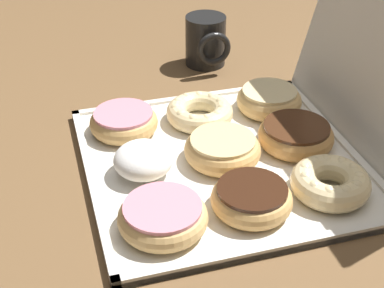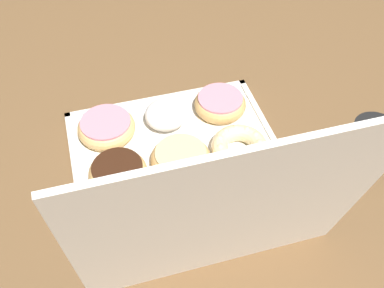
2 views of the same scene
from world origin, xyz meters
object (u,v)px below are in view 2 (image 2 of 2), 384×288
at_px(powdered_filled_donut_1, 164,115).
at_px(cruller_donut_8, 131,224).
at_px(chocolate_frosted_donut_7, 202,210).
at_px(donut_box, 181,167).
at_px(pink_frosted_donut_0, 220,103).
at_px(glazed_ring_donut_4, 180,161).
at_px(glazed_ring_donut_6, 264,196).
at_px(pink_frosted_donut_2, 106,127).
at_px(cruller_donut_3, 239,146).
at_px(coffee_mug, 368,145).
at_px(chocolate_frosted_donut_5, 118,173).

bearing_deg(powdered_filled_donut_1, cruller_donut_8, 64.16).
xyz_separation_m(powdered_filled_donut_1, chocolate_frosted_donut_7, (-0.01, 0.25, -0.00)).
bearing_deg(donut_box, powdered_filled_donut_1, -88.29).
bearing_deg(donut_box, pink_frosted_donut_0, -133.41).
relative_size(powdered_filled_donut_1, glazed_ring_donut_4, 0.75).
bearing_deg(glazed_ring_donut_6, chocolate_frosted_donut_7, -1.26).
xyz_separation_m(donut_box, chocolate_frosted_donut_7, (-0.01, 0.12, 0.02)).
distance_m(powdered_filled_donut_1, pink_frosted_donut_2, 0.12).
height_order(powdered_filled_donut_1, cruller_donut_3, powdered_filled_donut_1).
bearing_deg(coffee_mug, glazed_ring_donut_6, 10.88).
relative_size(powdered_filled_donut_1, chocolate_frosted_donut_7, 0.73).
distance_m(donut_box, cruller_donut_3, 0.12).
distance_m(powdered_filled_donut_1, cruller_donut_3, 0.17).
height_order(cruller_donut_3, chocolate_frosted_donut_7, chocolate_frosted_donut_7).
bearing_deg(donut_box, glazed_ring_donut_6, 133.78).
xyz_separation_m(glazed_ring_donut_4, chocolate_frosted_donut_7, (-0.01, 0.12, -0.00)).
bearing_deg(chocolate_frosted_donut_5, cruller_donut_8, 90.93).
bearing_deg(chocolate_frosted_donut_7, chocolate_frosted_donut_5, -43.64).
relative_size(glazed_ring_donut_4, glazed_ring_donut_6, 1.04).
xyz_separation_m(pink_frosted_donut_0, glazed_ring_donut_4, (0.12, 0.13, 0.00)).
bearing_deg(chocolate_frosted_donut_5, glazed_ring_donut_6, 152.96).
xyz_separation_m(pink_frosted_donut_0, pink_frosted_donut_2, (0.25, 0.01, 0.00)).
height_order(cruller_donut_3, glazed_ring_donut_6, glazed_ring_donut_6).
bearing_deg(donut_box, coffee_mug, 166.69).
relative_size(cruller_donut_3, coffee_mug, 1.12).
bearing_deg(pink_frosted_donut_2, donut_box, 135.28).
xyz_separation_m(chocolate_frosted_donut_5, chocolate_frosted_donut_7, (-0.13, 0.12, 0.00)).
height_order(pink_frosted_donut_0, powdered_filled_donut_1, powdered_filled_donut_1).
bearing_deg(chocolate_frosted_donut_7, coffee_mug, -173.15).
distance_m(glazed_ring_donut_4, glazed_ring_donut_6, 0.17).
relative_size(cruller_donut_8, coffee_mug, 1.11).
xyz_separation_m(chocolate_frosted_donut_7, coffee_mug, (-0.34, -0.04, 0.02)).
distance_m(powdered_filled_donut_1, glazed_ring_donut_6, 0.28).
bearing_deg(pink_frosted_donut_0, chocolate_frosted_donut_5, 28.23).
bearing_deg(cruller_donut_8, coffee_mug, -175.61).
relative_size(cruller_donut_3, chocolate_frosted_donut_7, 0.94).
bearing_deg(chocolate_frosted_donut_7, pink_frosted_donut_2, -62.22).
relative_size(cruller_donut_3, chocolate_frosted_donut_5, 1.02).
bearing_deg(powdered_filled_donut_1, pink_frosted_donut_2, -0.70).
relative_size(donut_box, cruller_donut_3, 3.64).
xyz_separation_m(donut_box, pink_frosted_donut_2, (0.13, -0.12, 0.02)).
height_order(donut_box, pink_frosted_donut_0, pink_frosted_donut_0).
bearing_deg(cruller_donut_3, coffee_mug, 159.93).
bearing_deg(pink_frosted_donut_2, chocolate_frosted_donut_5, 91.36).
bearing_deg(glazed_ring_donut_6, coffee_mug, -169.12).
distance_m(donut_box, chocolate_frosted_donut_5, 0.12).
bearing_deg(cruller_donut_3, powdered_filled_donut_1, -44.51).
bearing_deg(donut_box, glazed_ring_donut_4, 59.66).
bearing_deg(cruller_donut_8, cruller_donut_3, -153.54).
xyz_separation_m(powdered_filled_donut_1, cruller_donut_3, (-0.12, 0.12, -0.01)).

